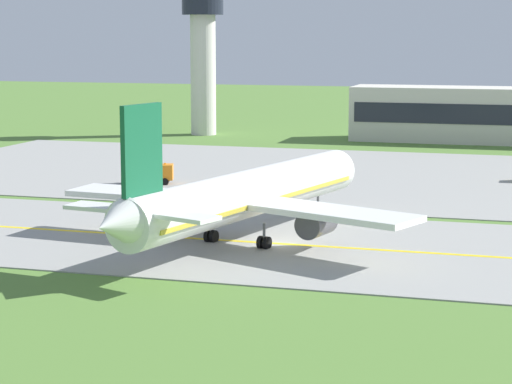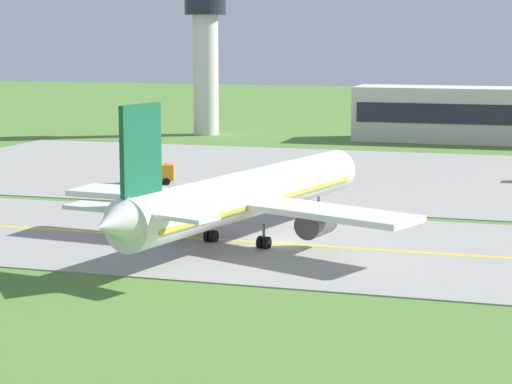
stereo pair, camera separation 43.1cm
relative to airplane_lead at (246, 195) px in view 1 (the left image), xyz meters
name	(u,v)px [view 1 (the left image)]	position (x,y,z in m)	size (l,w,h in m)	color
ground_plane	(279,245)	(2.91, -0.07, -4.13)	(500.00, 500.00, 0.00)	#517A33
taxiway_strip	(279,244)	(2.91, -0.07, -4.08)	(240.00, 28.00, 0.10)	gray
apron_pad	(448,179)	(12.91, 41.93, -4.08)	(140.00, 52.00, 0.10)	gray
taxiway_centreline	(279,244)	(2.91, -0.07, -4.03)	(220.00, 0.60, 0.01)	yellow
airplane_lead	(246,195)	(0.00, 0.00, 0.00)	(32.06, 39.21, 12.70)	white
service_truck_pushback	(148,172)	(-20.73, 27.98, -2.60)	(6.34, 3.75, 2.65)	orange
terminal_building	(495,115)	(16.02, 86.15, 0.36)	(46.26, 10.30, 10.14)	beige
control_tower	(203,45)	(-33.80, 84.91, 11.47)	(7.60, 7.60, 25.80)	silver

